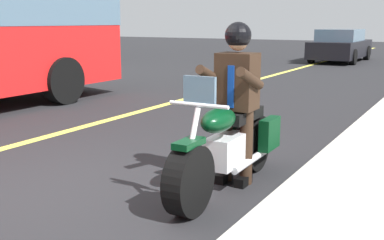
% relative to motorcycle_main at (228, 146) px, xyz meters
% --- Properties ---
extents(ground_plane, '(80.00, 80.00, 0.00)m').
position_rel_motorcycle_main_xyz_m(ground_plane, '(1.02, -1.39, -0.45)').
color(ground_plane, black).
extents(motorcycle_main, '(2.21, 0.61, 1.26)m').
position_rel_motorcycle_main_xyz_m(motorcycle_main, '(0.00, 0.00, 0.00)').
color(motorcycle_main, black).
rests_on(motorcycle_main, ground_plane).
extents(rider_main, '(0.63, 0.55, 1.74)m').
position_rel_motorcycle_main_xyz_m(rider_main, '(-0.19, -0.01, 0.58)').
color(rider_main, black).
rests_on(rider_main, ground_plane).
extents(car_silver, '(4.60, 1.92, 1.40)m').
position_rel_motorcycle_main_xyz_m(car_silver, '(-16.95, -2.82, 0.24)').
color(car_silver, black).
rests_on(car_silver, ground_plane).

